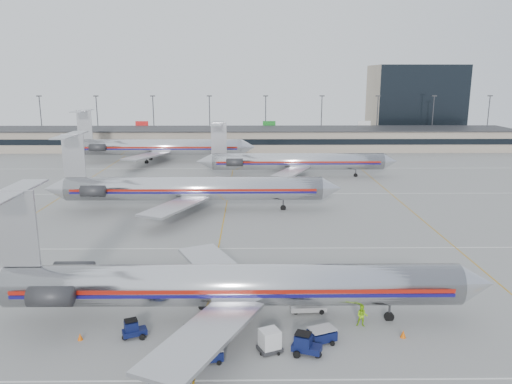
{
  "coord_description": "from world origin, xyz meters",
  "views": [
    {
      "loc": [
        4.07,
        -49.54,
        21.08
      ],
      "look_at": [
        4.88,
        22.03,
        4.5
      ],
      "focal_mm": 35.0,
      "sensor_mm": 36.0,
      "label": 1
    }
  ],
  "objects_px": {
    "jet_foreground": "(222,284)",
    "tug_center": "(193,339)",
    "uld_container": "(270,341)",
    "belt_loader": "(309,306)",
    "jet_second_row": "(188,188)"
  },
  "relations": [
    {
      "from": "jet_foreground",
      "to": "tug_center",
      "type": "distance_m",
      "value": 5.6
    },
    {
      "from": "belt_loader",
      "to": "tug_center",
      "type": "bearing_deg",
      "value": -151.38
    },
    {
      "from": "jet_foreground",
      "to": "tug_center",
      "type": "xyz_separation_m",
      "value": [
        -2.1,
        -4.46,
        -2.65
      ]
    },
    {
      "from": "jet_second_row",
      "to": "tug_center",
      "type": "bearing_deg",
      "value": -82.65
    },
    {
      "from": "jet_foreground",
      "to": "uld_container",
      "type": "xyz_separation_m",
      "value": [
        3.93,
        -5.0,
        -2.56
      ]
    },
    {
      "from": "jet_second_row",
      "to": "belt_loader",
      "type": "distance_m",
      "value": 39.23
    },
    {
      "from": "jet_second_row",
      "to": "uld_container",
      "type": "relative_size",
      "value": 21.98
    },
    {
      "from": "uld_container",
      "to": "belt_loader",
      "type": "bearing_deg",
      "value": 36.41
    },
    {
      "from": "jet_second_row",
      "to": "tug_center",
      "type": "relative_size",
      "value": 20.35
    },
    {
      "from": "tug_center",
      "to": "uld_container",
      "type": "relative_size",
      "value": 1.08
    },
    {
      "from": "tug_center",
      "to": "belt_loader",
      "type": "xyz_separation_m",
      "value": [
        9.9,
        6.19,
        -0.29
      ]
    },
    {
      "from": "belt_loader",
      "to": "jet_second_row",
      "type": "bearing_deg",
      "value": 109.69
    },
    {
      "from": "jet_foreground",
      "to": "jet_second_row",
      "type": "distance_m",
      "value": 38.46
    },
    {
      "from": "uld_container",
      "to": "belt_loader",
      "type": "height_order",
      "value": "belt_loader"
    },
    {
      "from": "jet_foreground",
      "to": "uld_container",
      "type": "bearing_deg",
      "value": -51.84
    }
  ]
}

